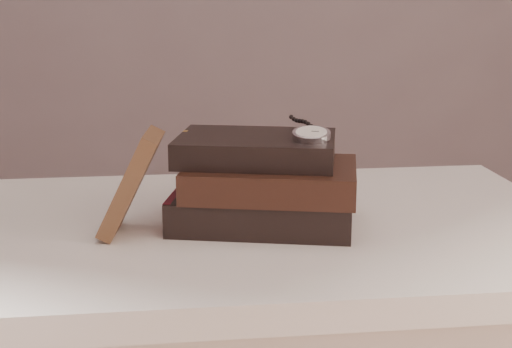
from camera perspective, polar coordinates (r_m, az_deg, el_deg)
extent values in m
cube|color=white|center=(1.12, -1.09, -4.59)|extent=(1.00, 0.60, 0.04)
cube|color=white|center=(1.14, -1.08, -7.44)|extent=(0.88, 0.49, 0.08)
cube|color=black|center=(1.10, 0.52, -2.56)|extent=(0.29, 0.23, 0.05)
cube|color=beige|center=(1.10, 0.69, -2.56)|extent=(0.28, 0.22, 0.04)
cube|color=gold|center=(1.14, -5.60, -1.95)|extent=(0.01, 0.01, 0.05)
cube|color=maroon|center=(1.12, -5.84, -2.33)|extent=(0.05, 0.16, 0.05)
cube|color=black|center=(1.08, 1.15, -0.39)|extent=(0.27, 0.22, 0.04)
cube|color=beige|center=(1.08, 1.33, -0.39)|extent=(0.26, 0.20, 0.03)
cube|color=gold|center=(1.12, -4.72, 0.11)|extent=(0.01, 0.01, 0.04)
cube|color=black|center=(1.09, 0.03, 1.95)|extent=(0.26, 0.20, 0.04)
cube|color=beige|center=(1.09, 0.20, 1.95)|extent=(0.25, 0.19, 0.03)
cube|color=gold|center=(1.13, -5.36, 2.33)|extent=(0.01, 0.01, 0.04)
cube|color=#432919|center=(1.05, -9.47, -0.68)|extent=(0.10, 0.10, 0.15)
cylinder|color=silver|center=(1.05, 4.22, 2.93)|extent=(0.07, 0.07, 0.02)
cylinder|color=white|center=(1.05, 4.23, 3.19)|extent=(0.05, 0.05, 0.01)
torus|color=silver|center=(1.05, 4.23, 3.16)|extent=(0.06, 0.06, 0.01)
cylinder|color=silver|center=(1.08, 4.30, 3.25)|extent=(0.01, 0.01, 0.01)
cube|color=black|center=(1.06, 4.24, 3.31)|extent=(0.00, 0.01, 0.00)
cube|color=black|center=(1.05, 4.52, 3.24)|extent=(0.01, 0.00, 0.00)
sphere|color=black|center=(1.09, 4.22, 3.63)|extent=(0.01, 0.01, 0.01)
sphere|color=black|center=(1.10, 3.99, 3.82)|extent=(0.01, 0.01, 0.01)
sphere|color=black|center=(1.11, 3.76, 3.96)|extent=(0.01, 0.01, 0.01)
sphere|color=black|center=(1.12, 3.54, 4.02)|extent=(0.01, 0.01, 0.01)
sphere|color=black|center=(1.13, 3.32, 4.04)|extent=(0.01, 0.01, 0.01)
sphere|color=black|center=(1.15, 3.11, 4.09)|extent=(0.01, 0.01, 0.01)
sphere|color=black|center=(1.16, 2.90, 4.19)|extent=(0.01, 0.01, 0.01)
sphere|color=black|center=(1.17, 2.69, 4.35)|extent=(0.01, 0.01, 0.01)
torus|color=silver|center=(1.18, -4.81, 1.09)|extent=(0.05, 0.03, 0.05)
torus|color=silver|center=(1.17, -2.13, 1.02)|extent=(0.05, 0.03, 0.05)
cylinder|color=silver|center=(1.17, -3.48, 1.21)|extent=(0.02, 0.01, 0.00)
cylinder|color=silver|center=(1.24, -5.33, 1.43)|extent=(0.03, 0.11, 0.03)
cylinder|color=silver|center=(1.23, -0.61, 1.32)|extent=(0.03, 0.11, 0.03)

